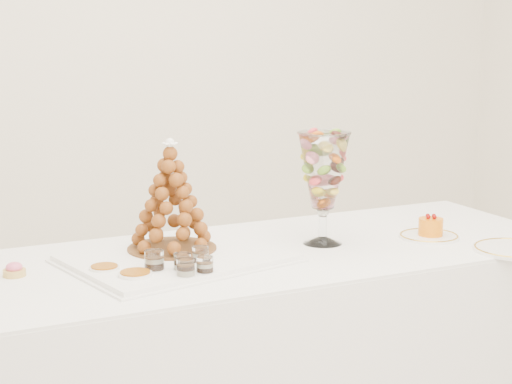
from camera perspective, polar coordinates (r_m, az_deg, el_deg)
name	(u,v)px	position (r m, az deg, el deg)	size (l,w,h in m)	color
buffet_table	(277,358)	(2.93, 1.43, -11.03)	(2.03, 0.90, 0.76)	white
lace_tray	(177,258)	(2.68, -5.29, -4.42)	(0.63, 0.47, 0.02)	white
macaron_vase	(324,172)	(2.84, 4.53, 1.33)	(0.17, 0.17, 0.38)	white
cake_plate	(429,237)	(3.02, 11.45, -2.93)	(0.21, 0.21, 0.01)	white
pink_tart	(14,270)	(2.61, -15.81, -5.04)	(0.07, 0.07, 0.04)	tan
verrine_a	(154,263)	(2.53, -6.79, -4.74)	(0.06, 0.06, 0.08)	white
verrine_b	(182,265)	(2.52, -4.92, -4.86)	(0.05, 0.05, 0.07)	white
verrine_c	(201,257)	(2.60, -3.72, -4.37)	(0.05, 0.05, 0.07)	white
verrine_d	(186,270)	(2.46, -4.70, -5.23)	(0.05, 0.05, 0.07)	white
verrine_e	(205,268)	(2.49, -3.43, -5.06)	(0.05, 0.05, 0.07)	white
ramekin_back	(104,271)	(2.56, -10.07, -5.23)	(0.09, 0.09, 0.03)	white
ramekin_front	(135,278)	(2.48, -8.05, -5.68)	(0.10, 0.10, 0.03)	white
croquembouche	(171,196)	(2.71, -5.69, -0.27)	(0.28, 0.28, 0.35)	brown
mousse_cake	(431,226)	(3.01, 11.57, -2.27)	(0.08, 0.08, 0.07)	orange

